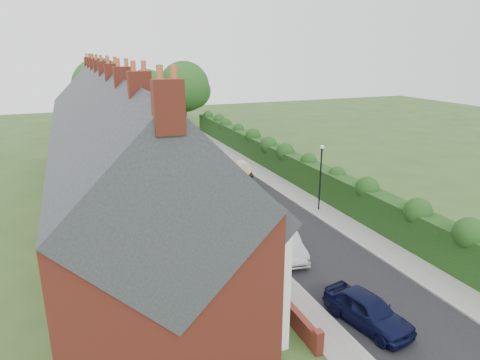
# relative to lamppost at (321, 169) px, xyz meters

# --- Properties ---
(ground) EXTENTS (140.00, 140.00, 0.00)m
(ground) POSITION_rel_lamppost_xyz_m (-3.40, -4.00, -3.30)
(ground) COLOR #2D4C1E
(ground) RESTS_ON ground
(road) EXTENTS (6.00, 58.00, 0.02)m
(road) POSITION_rel_lamppost_xyz_m (-3.90, 7.00, -3.29)
(road) COLOR black
(road) RESTS_ON ground
(pavement_hedge_side) EXTENTS (2.20, 58.00, 0.12)m
(pavement_hedge_side) POSITION_rel_lamppost_xyz_m (0.20, 7.00, -3.24)
(pavement_hedge_side) COLOR gray
(pavement_hedge_side) RESTS_ON ground
(pavement_house_side) EXTENTS (1.70, 58.00, 0.12)m
(pavement_house_side) POSITION_rel_lamppost_xyz_m (-7.75, 7.00, -3.24)
(pavement_house_side) COLOR gray
(pavement_house_side) RESTS_ON ground
(kerb_hedge_side) EXTENTS (0.18, 58.00, 0.13)m
(kerb_hedge_side) POSITION_rel_lamppost_xyz_m (-0.85, 7.00, -3.23)
(kerb_hedge_side) COLOR #989792
(kerb_hedge_side) RESTS_ON ground
(kerb_house_side) EXTENTS (0.18, 58.00, 0.13)m
(kerb_house_side) POSITION_rel_lamppost_xyz_m (-6.95, 7.00, -3.23)
(kerb_house_side) COLOR #989792
(kerb_house_side) RESTS_ON ground
(hedge) EXTENTS (2.10, 58.00, 2.85)m
(hedge) POSITION_rel_lamppost_xyz_m (2.00, 7.00, -1.70)
(hedge) COLOR #123611
(hedge) RESTS_ON ground
(terrace_row) EXTENTS (9.05, 40.50, 11.50)m
(terrace_row) POSITION_rel_lamppost_xyz_m (-14.27, 5.98, 1.18)
(terrace_row) COLOR maroon
(terrace_row) RESTS_ON ground
(garden_wall_row) EXTENTS (0.35, 40.35, 1.10)m
(garden_wall_row) POSITION_rel_lamppost_xyz_m (-8.75, 6.00, -2.84)
(garden_wall_row) COLOR maroon
(garden_wall_row) RESTS_ON ground
(lamppost) EXTENTS (0.32, 0.32, 5.16)m
(lamppost) POSITION_rel_lamppost_xyz_m (0.00, 0.00, 0.00)
(lamppost) COLOR black
(lamppost) RESTS_ON ground
(tree_far_left) EXTENTS (7.14, 6.80, 9.29)m
(tree_far_left) POSITION_rel_lamppost_xyz_m (-6.05, 36.08, 2.41)
(tree_far_left) COLOR #332316
(tree_far_left) RESTS_ON ground
(tree_far_right) EXTENTS (7.98, 7.60, 10.31)m
(tree_far_right) POSITION_rel_lamppost_xyz_m (-0.01, 38.08, 3.02)
(tree_far_right) COLOR #332316
(tree_far_right) RESTS_ON ground
(tree_far_back) EXTENTS (8.40, 8.00, 10.82)m
(tree_far_back) POSITION_rel_lamppost_xyz_m (-11.99, 39.08, 3.32)
(tree_far_back) COLOR #332316
(tree_far_back) RESTS_ON ground
(car_navy) EXTENTS (2.59, 4.61, 1.48)m
(car_navy) POSITION_rel_lamppost_xyz_m (-5.64, -13.11, -2.56)
(car_navy) COLOR black
(car_navy) RESTS_ON ground
(car_silver_a) EXTENTS (2.42, 5.07, 1.60)m
(car_silver_a) POSITION_rel_lamppost_xyz_m (-5.98, -5.52, -2.50)
(car_silver_a) COLOR #A0A0A4
(car_silver_a) RESTS_ON ground
(car_silver_b) EXTENTS (2.74, 5.33, 1.44)m
(car_silver_b) POSITION_rel_lamppost_xyz_m (-6.40, -1.37, -2.58)
(car_silver_b) COLOR #B2B5BA
(car_silver_b) RESTS_ON ground
(car_white) EXTENTS (2.42, 4.62, 1.28)m
(car_white) POSITION_rel_lamppost_xyz_m (-5.91, 6.39, -2.66)
(car_white) COLOR silver
(car_white) RESTS_ON ground
(car_green) EXTENTS (1.82, 4.35, 1.47)m
(car_green) POSITION_rel_lamppost_xyz_m (-5.67, 11.32, -2.56)
(car_green) COLOR #10361F
(car_green) RESTS_ON ground
(car_red) EXTENTS (1.51, 4.31, 1.42)m
(car_red) POSITION_rel_lamppost_xyz_m (-5.30, 16.63, -2.59)
(car_red) COLOR maroon
(car_red) RESTS_ON ground
(car_beige) EXTENTS (3.25, 5.66, 1.49)m
(car_beige) POSITION_rel_lamppost_xyz_m (-6.08, 19.80, -2.55)
(car_beige) COLOR #BFB58A
(car_beige) RESTS_ON ground
(car_grey) EXTENTS (3.06, 5.17, 1.40)m
(car_grey) POSITION_rel_lamppost_xyz_m (-5.20, 27.21, -2.60)
(car_grey) COLOR slate
(car_grey) RESTS_ON ground
(car_black) EXTENTS (2.64, 4.46, 1.42)m
(car_black) POSITION_rel_lamppost_xyz_m (-6.40, 34.60, -2.58)
(car_black) COLOR black
(car_black) RESTS_ON ground
(horse) EXTENTS (1.26, 1.94, 1.51)m
(horse) POSITION_rel_lamppost_xyz_m (-2.97, 6.34, -2.54)
(horse) COLOR #492F1B
(horse) RESTS_ON ground
(horse_cart) EXTENTS (1.40, 3.09, 2.23)m
(horse_cart) POSITION_rel_lamppost_xyz_m (-2.97, 8.27, -2.02)
(horse_cart) COLOR black
(horse_cart) RESTS_ON ground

